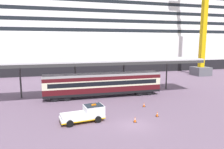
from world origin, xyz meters
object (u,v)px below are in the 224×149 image
(traffic_cone_near, at_px, (135,119))
(traffic_cone_mid, at_px, (157,114))
(service_truck, at_px, (86,113))
(traffic_cone_far, at_px, (144,105))
(train_carriage, at_px, (104,84))
(dockside_crane, at_px, (206,2))
(cruise_ship, at_px, (107,30))

(traffic_cone_near, xyz_separation_m, traffic_cone_mid, (3.45, 1.06, -0.00))
(service_truck, height_order, traffic_cone_far, service_truck)
(train_carriage, height_order, service_truck, train_carriage)
(traffic_cone_near, relative_size, traffic_cone_mid, 1.00)
(traffic_cone_near, bearing_deg, service_truck, 161.67)
(train_carriage, bearing_deg, service_truck, -113.09)
(traffic_cone_mid, height_order, dockside_crane, dockside_crane)
(dockside_crane, bearing_deg, cruise_ship, 134.89)
(cruise_ship, height_order, traffic_cone_far, cruise_ship)
(train_carriage, height_order, traffic_cone_near, train_carriage)
(cruise_ship, relative_size, traffic_cone_far, 213.32)
(traffic_cone_near, distance_m, traffic_cone_far, 6.35)
(service_truck, relative_size, dockside_crane, 0.08)
(train_carriage, xyz_separation_m, dockside_crane, (32.75, 16.04, 18.01))
(traffic_cone_mid, distance_m, dockside_crane, 44.13)
(service_truck, distance_m, traffic_cone_near, 5.86)
(traffic_cone_near, distance_m, traffic_cone_mid, 3.61)
(traffic_cone_mid, bearing_deg, cruise_ship, 83.69)
(traffic_cone_near, distance_m, dockside_crane, 47.05)
(traffic_cone_near, bearing_deg, cruise_ship, 80.04)
(traffic_cone_near, bearing_deg, train_carriage, 94.75)
(traffic_cone_near, bearing_deg, dockside_crane, 41.86)
(traffic_cone_far, relative_size, dockside_crane, 0.01)
(dockside_crane, bearing_deg, service_truck, -144.48)
(traffic_cone_near, height_order, dockside_crane, dockside_crane)
(cruise_ship, xyz_separation_m, traffic_cone_mid, (-5.55, -50.19, -13.60))
(train_carriage, distance_m, traffic_cone_mid, 12.34)
(service_truck, xyz_separation_m, traffic_cone_near, (5.53, -1.83, -0.65))
(service_truck, height_order, dockside_crane, dockside_crane)
(train_carriage, relative_size, traffic_cone_far, 32.24)
(dockside_crane, bearing_deg, traffic_cone_near, -138.14)
(service_truck, relative_size, traffic_cone_mid, 7.93)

